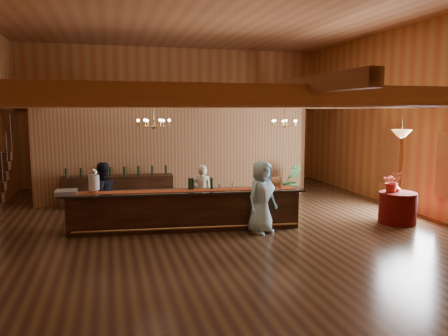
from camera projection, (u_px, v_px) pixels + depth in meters
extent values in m
plane|color=#49331D|center=(216.00, 224.00, 11.55)|extent=(14.00, 14.00, 0.00)
plane|color=#A2683E|center=(215.00, 9.00, 10.82)|extent=(14.00, 14.00, 0.00)
cube|color=#A47237|center=(175.00, 116.00, 17.89)|extent=(12.00, 0.10, 5.50)
cube|color=#A47237|center=(377.00, 135.00, 4.48)|extent=(12.00, 0.10, 5.50)
cube|color=#A47237|center=(415.00, 119.00, 12.71)|extent=(0.10, 14.00, 5.50)
cube|color=brown|center=(312.00, 95.00, 5.86)|extent=(11.90, 0.20, 0.28)
cube|color=brown|center=(253.00, 100.00, 8.25)|extent=(11.90, 0.20, 0.28)
cube|color=brown|center=(220.00, 102.00, 10.65)|extent=(11.90, 0.20, 0.28)
cube|color=brown|center=(199.00, 103.00, 13.04)|extent=(11.90, 0.20, 0.28)
cube|color=brown|center=(185.00, 105.00, 15.44)|extent=(11.90, 0.20, 0.28)
cube|color=brown|center=(175.00, 105.00, 17.64)|extent=(11.90, 0.20, 0.28)
cube|color=brown|center=(24.00, 95.00, 9.96)|extent=(0.18, 13.90, 0.22)
cube|color=brown|center=(215.00, 97.00, 11.11)|extent=(0.18, 13.90, 0.22)
cube|color=brown|center=(371.00, 98.00, 12.25)|extent=(0.18, 13.90, 0.22)
cube|color=brown|center=(52.00, 153.00, 14.51)|extent=(0.20, 0.20, 3.20)
cube|color=brown|center=(301.00, 147.00, 16.79)|extent=(0.20, 0.20, 3.20)
cube|color=olive|center=(176.00, 154.00, 14.57)|extent=(9.00, 0.18, 3.10)
cube|color=white|center=(390.00, 156.00, 13.81)|extent=(0.12, 1.05, 1.75)
cube|color=#402212|center=(207.00, 174.00, 17.00)|extent=(1.20, 0.60, 1.10)
cube|color=#925F2D|center=(128.00, 178.00, 16.24)|extent=(1.00, 0.60, 1.00)
cube|color=#402212|center=(186.00, 211.00, 10.98)|extent=(5.75, 1.24, 0.95)
cube|color=black|center=(185.00, 192.00, 10.92)|extent=(6.04, 1.40, 0.05)
cube|color=maroon|center=(185.00, 191.00, 10.92)|extent=(5.62, 1.00, 0.01)
cylinder|color=#B48949|center=(188.00, 228.00, 10.66)|extent=(5.49, 0.65, 0.05)
cylinder|color=silver|center=(94.00, 191.00, 10.63)|extent=(0.18, 0.18, 0.08)
cylinder|color=silver|center=(94.00, 182.00, 10.60)|extent=(0.26, 0.26, 0.36)
sphere|color=silver|center=(94.00, 172.00, 10.57)|extent=(0.18, 0.18, 0.18)
cube|color=gray|center=(66.00, 192.00, 10.44)|extent=(0.50, 0.50, 0.10)
cube|color=#925F2D|center=(270.00, 183.00, 11.15)|extent=(0.06, 0.06, 0.30)
cube|color=#925F2D|center=(280.00, 183.00, 11.22)|extent=(0.06, 0.06, 0.30)
cylinder|color=#925F2D|center=(275.00, 182.00, 11.18)|extent=(0.24, 0.24, 0.24)
cylinder|color=black|center=(190.00, 184.00, 11.03)|extent=(0.07, 0.07, 0.30)
cylinder|color=black|center=(193.00, 184.00, 11.04)|extent=(0.07, 0.07, 0.30)
cylinder|color=black|center=(212.00, 183.00, 11.11)|extent=(0.07, 0.07, 0.30)
cube|color=#402212|center=(118.00, 191.00, 13.73)|extent=(3.46, 0.78, 0.96)
cylinder|color=#470303|center=(398.00, 208.00, 11.61)|extent=(0.97, 0.97, 0.84)
cylinder|color=#B48949|center=(154.00, 114.00, 10.70)|extent=(0.02, 0.02, 0.60)
sphere|color=#B48949|center=(154.00, 126.00, 10.74)|extent=(0.12, 0.12, 0.12)
torus|color=#B48949|center=(154.00, 122.00, 10.73)|extent=(0.80, 0.80, 0.04)
cylinder|color=#B48949|center=(285.00, 115.00, 13.36)|extent=(0.02, 0.02, 0.67)
sphere|color=#B48949|center=(285.00, 126.00, 13.41)|extent=(0.12, 0.12, 0.12)
torus|color=#B48949|center=(285.00, 122.00, 13.40)|extent=(0.80, 0.80, 0.04)
cylinder|color=#B48949|center=(402.00, 118.00, 11.30)|extent=(0.02, 0.02, 0.80)
cone|color=#C97642|center=(402.00, 133.00, 11.35)|extent=(0.52, 0.52, 0.20)
imported|color=white|center=(202.00, 192.00, 11.93)|extent=(0.62, 0.46, 1.53)
imported|color=black|center=(102.00, 195.00, 11.18)|extent=(1.02, 0.94, 1.69)
imported|color=#9CD1E0|center=(262.00, 197.00, 10.66)|extent=(1.04, 0.90, 1.79)
imported|color=#376531|center=(292.00, 181.00, 15.03)|extent=(0.76, 0.67, 1.18)
imported|color=#A2251D|center=(392.00, 182.00, 11.58)|extent=(0.65, 0.61, 0.56)
imported|color=#B48949|center=(397.00, 187.00, 11.64)|extent=(0.18, 0.18, 0.28)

